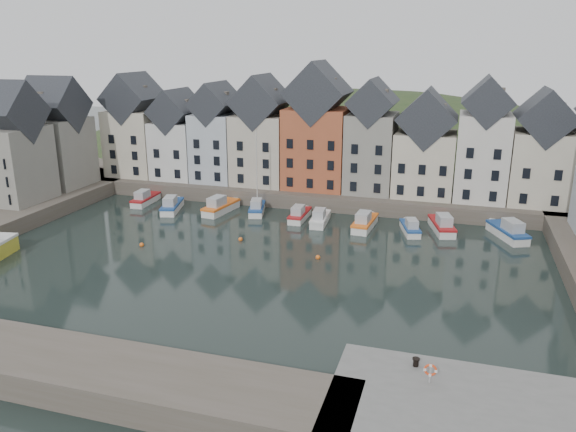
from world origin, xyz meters
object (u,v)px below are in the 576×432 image
at_px(boat_a, 145,199).
at_px(boat_d, 257,208).
at_px(life_ring_post, 430,370).
at_px(mooring_bollard, 416,362).

height_order(boat_a, boat_d, boat_d).
height_order(boat_a, life_ring_post, life_ring_post).
distance_m(boat_a, boat_d, 16.86).
bearing_deg(boat_a, boat_d, -2.26).
bearing_deg(boat_d, life_ring_post, -71.04).
height_order(mooring_bollard, life_ring_post, life_ring_post).
distance_m(boat_a, mooring_bollard, 53.79).
height_order(boat_d, life_ring_post, boat_d).
xyz_separation_m(boat_a, life_ring_post, (41.58, -36.88, 2.17)).
xyz_separation_m(mooring_bollard, life_ring_post, (0.96, -1.67, 0.55)).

